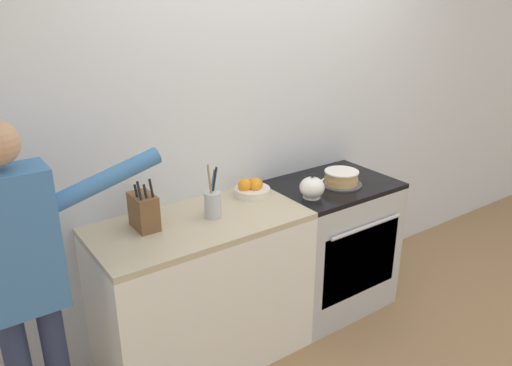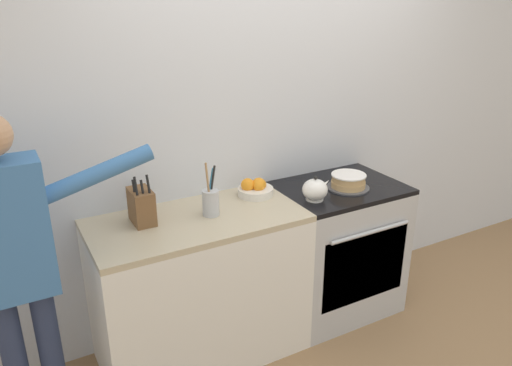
% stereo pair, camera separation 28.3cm
% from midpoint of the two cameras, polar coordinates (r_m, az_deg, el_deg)
% --- Properties ---
extents(ground_plane, '(16.00, 16.00, 0.00)m').
position_cam_midpoint_polar(ground_plane, '(3.35, 5.17, -17.27)').
color(ground_plane, '#93704C').
extents(wall_back, '(8.00, 0.04, 2.60)m').
position_cam_midpoint_polar(wall_back, '(3.21, -1.20, 7.18)').
color(wall_back, silver).
rests_on(wall_back, ground_plane).
extents(counter_cabinet, '(1.19, 0.60, 0.90)m').
position_cam_midpoint_polar(counter_cabinet, '(2.98, -8.90, -12.19)').
color(counter_cabinet, white).
rests_on(counter_cabinet, ground_plane).
extents(stove_range, '(0.79, 0.63, 0.90)m').
position_cam_midpoint_polar(stove_range, '(3.45, 6.07, -7.04)').
color(stove_range, '#B7BABF').
rests_on(stove_range, ground_plane).
extents(layer_cake, '(0.27, 0.27, 0.09)m').
position_cam_midpoint_polar(layer_cake, '(3.22, 7.27, 0.49)').
color(layer_cake, '#4C4C51').
rests_on(layer_cake, stove_range).
extents(tea_kettle, '(0.19, 0.15, 0.15)m').
position_cam_midpoint_polar(tea_kettle, '(3.00, 3.78, -0.57)').
color(tea_kettle, white).
rests_on(tea_kettle, stove_range).
extents(knife_block, '(0.11, 0.18, 0.28)m').
position_cam_midpoint_polar(knife_block, '(2.70, -15.67, -3.18)').
color(knife_block, brown).
rests_on(knife_block, counter_cabinet).
extents(utensil_crock, '(0.09, 0.09, 0.31)m').
position_cam_midpoint_polar(utensil_crock, '(2.76, -7.92, -2.39)').
color(utensil_crock, '#B7BABF').
rests_on(utensil_crock, counter_cabinet).
extents(fruit_bowl, '(0.22, 0.22, 0.11)m').
position_cam_midpoint_polar(fruit_bowl, '(3.03, -3.08, -0.69)').
color(fruit_bowl, silver).
rests_on(fruit_bowl, counter_cabinet).
extents(person_baker, '(0.92, 0.20, 1.62)m').
position_cam_midpoint_polar(person_baker, '(2.43, -28.29, -8.78)').
color(person_baker, '#283351').
rests_on(person_baker, ground_plane).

